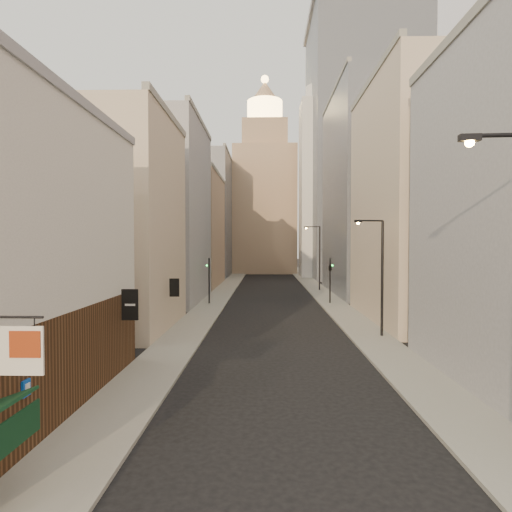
% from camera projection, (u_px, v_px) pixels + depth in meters
% --- Properties ---
extents(sidewalk_left, '(3.00, 140.00, 0.15)m').
position_uv_depth(sidewalk_left, '(226.00, 289.00, 61.58)').
color(sidewalk_left, gray).
rests_on(sidewalk_left, ground).
extents(sidewalk_right, '(3.00, 140.00, 0.15)m').
position_uv_depth(sidewalk_right, '(316.00, 289.00, 61.29)').
color(sidewalk_right, gray).
rests_on(sidewalk_right, ground).
extents(left_bldg_beige, '(8.00, 12.00, 16.00)m').
position_uv_depth(left_bldg_beige, '(118.00, 224.00, 32.50)').
color(left_bldg_beige, '#C1AC91').
rests_on(left_bldg_beige, ground).
extents(left_bldg_grey, '(8.00, 16.00, 20.00)m').
position_uv_depth(left_bldg_grey, '(167.00, 213.00, 48.44)').
color(left_bldg_grey, gray).
rests_on(left_bldg_grey, ground).
extents(left_bldg_tan, '(8.00, 18.00, 17.00)m').
position_uv_depth(left_bldg_tan, '(194.00, 231.00, 66.47)').
color(left_bldg_tan, tan).
rests_on(left_bldg_tan, ground).
extents(left_bldg_wingrid, '(8.00, 20.00, 24.00)m').
position_uv_depth(left_bldg_wingrid, '(210.00, 217.00, 86.35)').
color(left_bldg_wingrid, gray).
rests_on(left_bldg_wingrid, ground).
extents(right_bldg_beige, '(8.00, 16.00, 20.00)m').
position_uv_depth(right_bldg_beige, '(418.00, 203.00, 35.90)').
color(right_bldg_beige, '#C1AC91').
rests_on(right_bldg_beige, ground).
extents(right_bldg_wingrid, '(8.00, 20.00, 26.00)m').
position_uv_depth(right_bldg_wingrid, '(363.00, 194.00, 55.80)').
color(right_bldg_wingrid, gray).
rests_on(right_bldg_wingrid, ground).
extents(highrise, '(21.00, 23.00, 51.20)m').
position_uv_depth(highrise, '(362.00, 146.00, 83.28)').
color(highrise, gray).
rests_on(highrise, ground).
extents(clock_tower, '(14.00, 14.00, 44.90)m').
position_uv_depth(clock_tower, '(265.00, 195.00, 97.93)').
color(clock_tower, tan).
rests_on(clock_tower, ground).
extents(white_tower, '(8.00, 8.00, 41.50)m').
position_uv_depth(white_tower, '(321.00, 182.00, 83.66)').
color(white_tower, silver).
rests_on(white_tower, ground).
extents(streetlamp_mid, '(2.12, 0.62, 8.17)m').
position_uv_depth(streetlamp_mid, '(379.00, 271.00, 29.50)').
color(streetlamp_mid, black).
rests_on(streetlamp_mid, ground).
extents(streetlamp_far, '(2.19, 1.13, 8.97)m').
position_uv_depth(streetlamp_far, '(318.00, 254.00, 59.10)').
color(streetlamp_far, black).
rests_on(streetlamp_far, ground).
extents(traffic_light_left, '(0.57, 0.48, 5.00)m').
position_uv_depth(traffic_light_left, '(209.00, 272.00, 45.89)').
color(traffic_light_left, black).
rests_on(traffic_light_left, ground).
extents(traffic_light_right, '(0.65, 0.64, 5.00)m').
position_uv_depth(traffic_light_right, '(330.00, 269.00, 46.03)').
color(traffic_light_right, black).
rests_on(traffic_light_right, ground).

